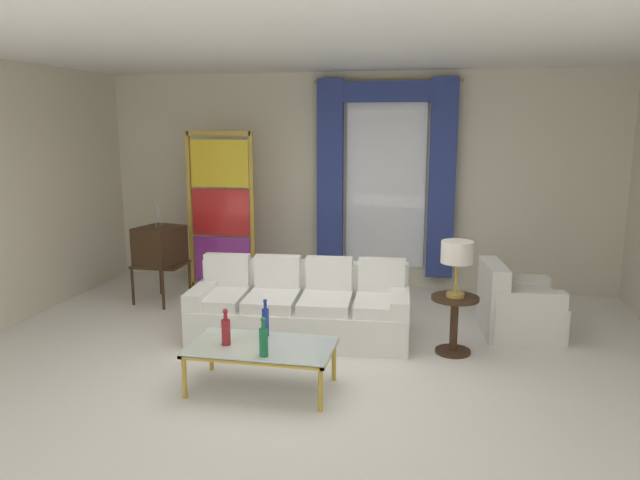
{
  "coord_description": "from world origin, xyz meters",
  "views": [
    {
      "loc": [
        1.23,
        -5.52,
        2.33
      ],
      "look_at": [
        -0.07,
        0.9,
        1.05
      ],
      "focal_mm": 34.25,
      "sensor_mm": 36.0,
      "label": 1
    }
  ],
  "objects_px": {
    "bottle_crystal_tall": "(265,321)",
    "vintage_tv": "(160,247)",
    "stained_glass_divider": "(221,215)",
    "table_lamp_brass": "(457,255)",
    "bottle_amber_squat": "(226,330)",
    "bottle_blue_decanter": "(264,340)",
    "round_side_table": "(454,319)",
    "coffee_table": "(261,349)",
    "armchair_white": "(515,309)",
    "couch_white_long": "(301,309)",
    "peacock_figurine": "(244,283)"
  },
  "relations": [
    {
      "from": "bottle_crystal_tall",
      "to": "stained_glass_divider",
      "type": "xyz_separation_m",
      "value": [
        -1.44,
        2.76,
        0.5
      ]
    },
    {
      "from": "peacock_figurine",
      "to": "bottle_amber_squat",
      "type": "bearing_deg",
      "value": -74.6
    },
    {
      "from": "couch_white_long",
      "to": "bottle_blue_decanter",
      "type": "height_order",
      "value": "couch_white_long"
    },
    {
      "from": "bottle_amber_squat",
      "to": "vintage_tv",
      "type": "xyz_separation_m",
      "value": [
        -1.76,
        2.36,
        0.19
      ]
    },
    {
      "from": "coffee_table",
      "to": "table_lamp_brass",
      "type": "distance_m",
      "value": 2.16
    },
    {
      "from": "coffee_table",
      "to": "round_side_table",
      "type": "bearing_deg",
      "value": 36.14
    },
    {
      "from": "stained_glass_divider",
      "to": "peacock_figurine",
      "type": "height_order",
      "value": "stained_glass_divider"
    },
    {
      "from": "stained_glass_divider",
      "to": "table_lamp_brass",
      "type": "distance_m",
      "value": 3.6
    },
    {
      "from": "bottle_crystal_tall",
      "to": "vintage_tv",
      "type": "distance_m",
      "value": 2.91
    },
    {
      "from": "coffee_table",
      "to": "vintage_tv",
      "type": "distance_m",
      "value": 3.11
    },
    {
      "from": "stained_glass_divider",
      "to": "table_lamp_brass",
      "type": "height_order",
      "value": "stained_glass_divider"
    },
    {
      "from": "vintage_tv",
      "to": "bottle_amber_squat",
      "type": "bearing_deg",
      "value": -53.27
    },
    {
      "from": "peacock_figurine",
      "to": "bottle_blue_decanter",
      "type": "bearing_deg",
      "value": -68.41
    },
    {
      "from": "couch_white_long",
      "to": "peacock_figurine",
      "type": "relative_size",
      "value": 3.99
    },
    {
      "from": "bottle_crystal_tall",
      "to": "table_lamp_brass",
      "type": "bearing_deg",
      "value": 30.24
    },
    {
      "from": "bottle_blue_decanter",
      "to": "stained_glass_divider",
      "type": "height_order",
      "value": "stained_glass_divider"
    },
    {
      "from": "vintage_tv",
      "to": "table_lamp_brass",
      "type": "height_order",
      "value": "vintage_tv"
    },
    {
      "from": "round_side_table",
      "to": "table_lamp_brass",
      "type": "height_order",
      "value": "table_lamp_brass"
    },
    {
      "from": "coffee_table",
      "to": "bottle_blue_decanter",
      "type": "relative_size",
      "value": 3.72
    },
    {
      "from": "bottle_amber_squat",
      "to": "vintage_tv",
      "type": "relative_size",
      "value": 0.24
    },
    {
      "from": "bottle_blue_decanter",
      "to": "round_side_table",
      "type": "bearing_deg",
      "value": 42.89
    },
    {
      "from": "vintage_tv",
      "to": "table_lamp_brass",
      "type": "relative_size",
      "value": 2.36
    },
    {
      "from": "bottle_blue_decanter",
      "to": "round_side_table",
      "type": "xyz_separation_m",
      "value": [
        1.57,
        1.46,
        -0.19
      ]
    },
    {
      "from": "bottle_crystal_tall",
      "to": "vintage_tv",
      "type": "xyz_separation_m",
      "value": [
        -2.03,
        2.07,
        0.18
      ]
    },
    {
      "from": "table_lamp_brass",
      "to": "round_side_table",
      "type": "bearing_deg",
      "value": -153.43
    },
    {
      "from": "armchair_white",
      "to": "peacock_figurine",
      "type": "xyz_separation_m",
      "value": [
        -3.38,
        0.7,
        -0.07
      ]
    },
    {
      "from": "stained_glass_divider",
      "to": "peacock_figurine",
      "type": "xyz_separation_m",
      "value": [
        0.43,
        -0.35,
        -0.84
      ]
    },
    {
      "from": "armchair_white",
      "to": "bottle_blue_decanter",
      "type": "bearing_deg",
      "value": -135.78
    },
    {
      "from": "couch_white_long",
      "to": "vintage_tv",
      "type": "bearing_deg",
      "value": 156.54
    },
    {
      "from": "bottle_amber_squat",
      "to": "peacock_figurine",
      "type": "xyz_separation_m",
      "value": [
        -0.74,
        2.69,
        -0.32
      ]
    },
    {
      "from": "coffee_table",
      "to": "bottle_amber_squat",
      "type": "bearing_deg",
      "value": -169.87
    },
    {
      "from": "vintage_tv",
      "to": "stained_glass_divider",
      "type": "xyz_separation_m",
      "value": [
        0.59,
        0.68,
        0.33
      ]
    },
    {
      "from": "stained_glass_divider",
      "to": "peacock_figurine",
      "type": "distance_m",
      "value": 1.0
    },
    {
      "from": "couch_white_long",
      "to": "coffee_table",
      "type": "xyz_separation_m",
      "value": [
        -0.03,
        -1.4,
        0.07
      ]
    },
    {
      "from": "coffee_table",
      "to": "armchair_white",
      "type": "relative_size",
      "value": 1.38
    },
    {
      "from": "bottle_blue_decanter",
      "to": "bottle_amber_squat",
      "type": "relative_size",
      "value": 1.03
    },
    {
      "from": "vintage_tv",
      "to": "peacock_figurine",
      "type": "xyz_separation_m",
      "value": [
        1.02,
        0.33,
        -0.51
      ]
    },
    {
      "from": "stained_glass_divider",
      "to": "peacock_figurine",
      "type": "bearing_deg",
      "value": -39.14
    },
    {
      "from": "bottle_amber_squat",
      "to": "table_lamp_brass",
      "type": "relative_size",
      "value": 0.58
    },
    {
      "from": "coffee_table",
      "to": "bottle_crystal_tall",
      "type": "height_order",
      "value": "bottle_crystal_tall"
    },
    {
      "from": "stained_glass_divider",
      "to": "round_side_table",
      "type": "bearing_deg",
      "value": -29.42
    },
    {
      "from": "bottle_amber_squat",
      "to": "peacock_figurine",
      "type": "relative_size",
      "value": 0.55
    },
    {
      "from": "couch_white_long",
      "to": "round_side_table",
      "type": "relative_size",
      "value": 4.03
    },
    {
      "from": "coffee_table",
      "to": "bottle_blue_decanter",
      "type": "distance_m",
      "value": 0.31
    },
    {
      "from": "round_side_table",
      "to": "table_lamp_brass",
      "type": "bearing_deg",
      "value": 26.57
    },
    {
      "from": "coffee_table",
      "to": "stained_glass_divider",
      "type": "distance_m",
      "value": 3.4
    },
    {
      "from": "bottle_blue_decanter",
      "to": "peacock_figurine",
      "type": "height_order",
      "value": "bottle_blue_decanter"
    },
    {
      "from": "bottle_crystal_tall",
      "to": "bottle_amber_squat",
      "type": "height_order",
      "value": "bottle_crystal_tall"
    },
    {
      "from": "round_side_table",
      "to": "table_lamp_brass",
      "type": "distance_m",
      "value": 0.67
    },
    {
      "from": "vintage_tv",
      "to": "round_side_table",
      "type": "bearing_deg",
      "value": -16.26
    }
  ]
}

